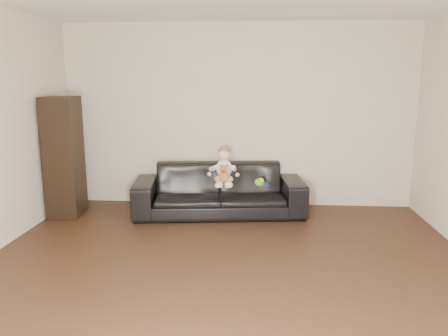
# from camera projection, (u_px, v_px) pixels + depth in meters

# --- Properties ---
(floor) EXTENTS (5.50, 5.50, 0.00)m
(floor) POSITION_uv_depth(u_px,v_px,m) (222.00, 291.00, 3.83)
(floor) COLOR #372113
(floor) RESTS_ON ground
(wall_back) EXTENTS (5.00, 0.00, 5.00)m
(wall_back) POSITION_uv_depth(u_px,v_px,m) (237.00, 116.00, 6.25)
(wall_back) COLOR beige
(wall_back) RESTS_ON ground
(sofa) EXTENTS (2.38, 1.15, 0.67)m
(sofa) POSITION_uv_depth(u_px,v_px,m) (219.00, 190.00, 5.97)
(sofa) COLOR black
(sofa) RESTS_ON floor
(cabinet) EXTENTS (0.45, 0.59, 1.60)m
(cabinet) POSITION_uv_depth(u_px,v_px,m) (64.00, 157.00, 5.82)
(cabinet) COLOR black
(cabinet) RESTS_ON floor
(shelf_item) EXTENTS (0.21, 0.27, 0.28)m
(shelf_item) POSITION_uv_depth(u_px,v_px,m) (64.00, 130.00, 5.74)
(shelf_item) COLOR silver
(shelf_item) RESTS_ON cabinet
(baby) EXTENTS (0.37, 0.45, 0.49)m
(baby) POSITION_uv_depth(u_px,v_px,m) (224.00, 168.00, 5.78)
(baby) COLOR silver
(baby) RESTS_ON sofa
(teddy_bear) EXTENTS (0.14, 0.14, 0.24)m
(teddy_bear) POSITION_uv_depth(u_px,v_px,m) (224.00, 174.00, 5.64)
(teddy_bear) COLOR #AA6630
(teddy_bear) RESTS_ON sofa
(toy_green) EXTENTS (0.14, 0.16, 0.11)m
(toy_green) POSITION_uv_depth(u_px,v_px,m) (260.00, 182.00, 5.70)
(toy_green) COLOR #7FC917
(toy_green) RESTS_ON sofa
(toy_rattle) EXTENTS (0.09, 0.09, 0.07)m
(toy_rattle) POSITION_uv_depth(u_px,v_px,m) (259.00, 183.00, 5.73)
(toy_rattle) COLOR #CE4E18
(toy_rattle) RESTS_ON sofa
(toy_blue_disc) EXTENTS (0.12, 0.12, 0.02)m
(toy_blue_disc) POSITION_uv_depth(u_px,v_px,m) (265.00, 184.00, 5.82)
(toy_blue_disc) COLOR #1820C2
(toy_blue_disc) RESTS_ON sofa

